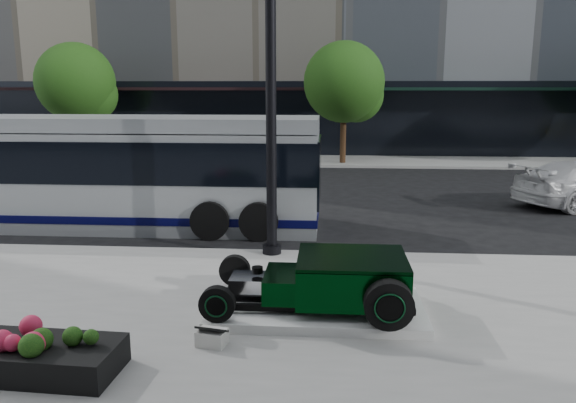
# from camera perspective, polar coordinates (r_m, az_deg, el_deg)

# --- Properties ---
(ground) EXTENTS (120.00, 120.00, 0.00)m
(ground) POSITION_cam_1_polar(r_m,az_deg,el_deg) (14.48, 2.66, -3.20)
(ground) COLOR black
(ground) RESTS_ON ground
(sidewalk_far) EXTENTS (70.00, 4.00, 0.12)m
(sidewalk_far) POSITION_cam_1_polar(r_m,az_deg,el_deg) (28.23, 3.48, 4.14)
(sidewalk_far) COLOR gray
(sidewalk_far) RESTS_ON ground
(street_trees) EXTENTS (29.80, 3.80, 5.70)m
(street_trees) POSITION_cam_1_polar(r_m,az_deg,el_deg) (27.08, 6.02, 11.66)
(street_trees) COLOR black
(street_trees) RESTS_ON sidewalk_far
(display_plinth) EXTENTS (3.40, 1.80, 0.15)m
(display_plinth) POSITION_cam_1_polar(r_m,az_deg,el_deg) (9.17, 2.91, -10.80)
(display_plinth) COLOR silver
(display_plinth) RESTS_ON sidewalk_near
(hot_rod) EXTENTS (3.22, 2.00, 0.81)m
(hot_rod) POSITION_cam_1_polar(r_m,az_deg,el_deg) (9.00, 5.08, -7.87)
(hot_rod) COLOR black
(hot_rod) RESTS_ON display_plinth
(info_plaque) EXTENTS (0.45, 0.38, 0.31)m
(info_plaque) POSITION_cam_1_polar(r_m,az_deg,el_deg) (8.17, -7.73, -13.44)
(info_plaque) COLOR silver
(info_plaque) RESTS_ON sidewalk_near
(lamppost) EXTENTS (0.41, 0.41, 7.40)m
(lamppost) POSITION_cam_1_polar(r_m,az_deg,el_deg) (11.80, -1.74, 10.86)
(lamppost) COLOR black
(lamppost) RESTS_ON sidewalk_near
(flower_planter) EXTENTS (1.96, 1.06, 0.62)m
(flower_planter) POSITION_cam_1_polar(r_m,az_deg,el_deg) (7.98, -23.61, -14.16)
(flower_planter) COLOR black
(flower_planter) RESTS_ON sidewalk_near
(transit_bus) EXTENTS (12.12, 2.88, 2.92)m
(transit_bus) POSITION_cam_1_polar(r_m,az_deg,el_deg) (15.91, -19.05, 2.98)
(transit_bus) COLOR #ACB1B5
(transit_bus) RESTS_ON ground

